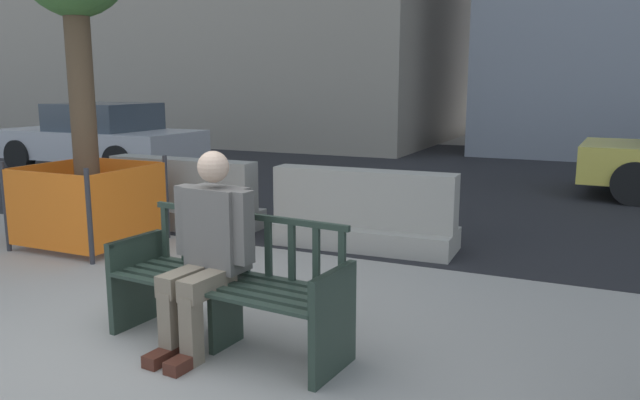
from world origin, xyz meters
name	(u,v)px	position (x,y,z in m)	size (l,w,h in m)	color
ground_plane	(120,349)	(0.00, 0.00, 0.00)	(200.00, 200.00, 0.00)	gray
street_asphalt	(441,176)	(0.00, 8.70, 0.00)	(120.00, 12.00, 0.01)	black
street_bench	(228,289)	(0.63, 0.37, 0.40)	(1.73, 0.67, 0.88)	#28382D
seated_person	(208,246)	(0.51, 0.32, 0.69)	(0.59, 0.75, 1.31)	#66605B
jersey_barrier_centre	(363,216)	(0.52, 3.17, 0.34)	(2.02, 0.75, 0.84)	#9E998E
jersey_barrier_left	(182,199)	(-1.87, 3.17, 0.34)	(2.00, 0.68, 0.84)	gray
construction_fence	(89,202)	(-2.23, 2.01, 0.47)	(1.22, 1.22, 0.95)	#2D2D33
car_sedan_mid	(101,138)	(-6.44, 6.55, 0.66)	(4.12, 1.95, 1.35)	#B7B7BC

